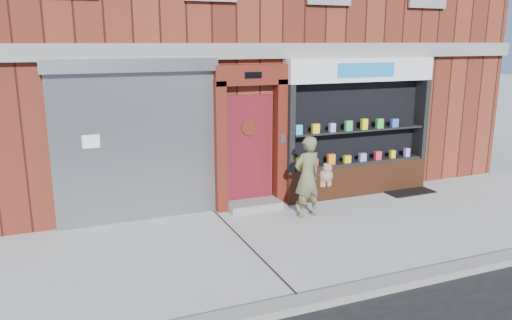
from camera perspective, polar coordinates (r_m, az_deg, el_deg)
ground at (r=9.13m, az=8.24°, el=-8.15°), size 80.00×80.00×0.00m
curb at (r=7.50m, az=16.82°, el=-13.06°), size 60.00×0.30×0.12m
building at (r=13.99m, az=-4.23°, el=16.10°), size 12.00×8.16×8.00m
shutter_bay at (r=9.44m, az=-13.58°, el=3.19°), size 3.10×0.30×3.04m
red_door_bay at (r=10.01m, az=-0.62°, el=2.61°), size 1.52×0.58×2.90m
pharmacy_bay at (r=11.14m, az=11.50°, el=3.00°), size 3.50×0.41×3.00m
woman at (r=9.65m, az=6.04°, el=-1.89°), size 0.78×0.50×1.59m
doormat at (r=11.93m, az=16.75°, el=-3.34°), size 1.12×0.80×0.03m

